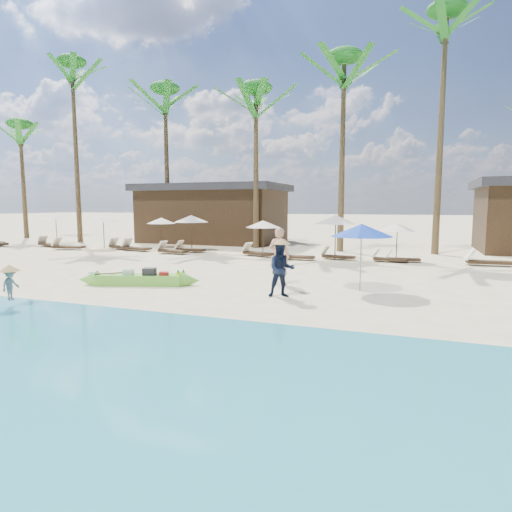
% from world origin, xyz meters
% --- Properties ---
extents(ground, '(240.00, 240.00, 0.00)m').
position_xyz_m(ground, '(0.00, 0.00, 0.00)').
color(ground, '#FAEBB8').
rests_on(ground, ground).
extents(wet_sand_strip, '(240.00, 4.50, 0.01)m').
position_xyz_m(wet_sand_strip, '(0.00, -5.00, 0.00)').
color(wet_sand_strip, tan).
rests_on(wet_sand_strip, ground).
extents(green_canoe, '(4.62, 1.76, 0.61)m').
position_xyz_m(green_canoe, '(-2.62, 0.54, 0.20)').
color(green_canoe, '#6FD13F').
rests_on(green_canoe, ground).
extents(tourist, '(0.74, 0.49, 2.00)m').
position_xyz_m(tourist, '(1.89, 2.41, 1.00)').
color(tourist, tan).
rests_on(tourist, ground).
extents(vendor_green, '(1.00, 0.91, 1.67)m').
position_xyz_m(vendor_green, '(2.58, 0.43, 0.84)').
color(vendor_green, '#141E37').
rests_on(vendor_green, ground).
extents(vendor_yellow, '(0.40, 0.60, 0.86)m').
position_xyz_m(vendor_yellow, '(-4.01, -3.34, 0.61)').
color(vendor_yellow, gray).
rests_on(vendor_yellow, ground).
extents(blue_umbrella, '(2.02, 2.02, 2.17)m').
position_xyz_m(blue_umbrella, '(4.70, 2.30, 1.96)').
color(blue_umbrella, '#99999E').
rests_on(blue_umbrella, ground).
extents(resort_parasol_1, '(2.12, 2.12, 2.18)m').
position_xyz_m(resort_parasol_1, '(-17.95, 12.15, 1.97)').
color(resort_parasol_1, '#3A2718').
rests_on(resort_parasol_1, ground).
extents(lounger_1_right, '(1.94, 1.12, 0.63)m').
position_xyz_m(lounger_1_right, '(-16.80, 10.16, 0.21)').
color(lounger_1_right, '#3A2718').
rests_on(lounger_1_right, ground).
extents(resort_parasol_2, '(2.06, 2.06, 2.12)m').
position_xyz_m(resort_parasol_2, '(-12.56, 10.71, 1.91)').
color(resort_parasol_2, '#3A2718').
rests_on(resort_parasol_2, ground).
extents(lounger_2_left, '(2.08, 0.95, 0.68)m').
position_xyz_m(lounger_2_left, '(-14.05, 9.06, 0.23)').
color(lounger_2_left, '#3A2718').
rests_on(lounger_2_left, ground).
extents(resort_parasol_3, '(1.90, 1.90, 1.96)m').
position_xyz_m(resort_parasol_3, '(-9.13, 12.14, 1.77)').
color(resort_parasol_3, '#3A2718').
rests_on(resort_parasol_3, ground).
extents(lounger_3_left, '(1.89, 1.05, 0.62)m').
position_xyz_m(lounger_3_left, '(-11.10, 10.37, 0.21)').
color(lounger_3_left, '#3A2718').
rests_on(lounger_3_left, ground).
extents(lounger_3_right, '(2.06, 0.91, 0.67)m').
position_xyz_m(lounger_3_right, '(-9.59, 9.93, 0.23)').
color(lounger_3_right, '#3A2718').
rests_on(lounger_3_right, ground).
extents(resort_parasol_4, '(2.10, 2.10, 2.17)m').
position_xyz_m(resort_parasol_4, '(-6.31, 11.03, 1.95)').
color(resort_parasol_4, '#3A2718').
rests_on(resort_parasol_4, ground).
extents(lounger_4_left, '(1.81, 0.57, 0.61)m').
position_xyz_m(lounger_4_left, '(-6.15, 10.35, 0.21)').
color(lounger_4_left, '#3A2718').
rests_on(lounger_4_left, ground).
extents(lounger_4_right, '(1.93, 0.82, 0.64)m').
position_xyz_m(lounger_4_right, '(-6.71, 9.33, 0.21)').
color(lounger_4_right, '#3A2718').
rests_on(lounger_4_right, ground).
extents(resort_parasol_5, '(1.89, 1.89, 1.95)m').
position_xyz_m(resort_parasol_5, '(-1.36, 9.94, 1.76)').
color(resort_parasol_5, '#3A2718').
rests_on(resort_parasol_5, ground).
extents(lounger_5_left, '(1.95, 1.09, 0.63)m').
position_xyz_m(lounger_5_left, '(-1.75, 9.96, 0.21)').
color(lounger_5_left, '#3A2718').
rests_on(lounger_5_left, ground).
extents(resort_parasol_6, '(2.20, 2.20, 2.26)m').
position_xyz_m(resort_parasol_6, '(2.54, 9.95, 2.04)').
color(resort_parasol_6, '#3A2718').
rests_on(resort_parasol_6, ground).
extents(lounger_6_left, '(1.82, 0.59, 0.62)m').
position_xyz_m(lounger_6_left, '(0.65, 9.16, 0.21)').
color(lounger_6_left, '#3A2718').
rests_on(lounger_6_left, ground).
extents(lounger_6_right, '(1.77, 0.76, 0.58)m').
position_xyz_m(lounger_6_right, '(2.59, 10.06, 0.19)').
color(lounger_6_right, '#3A2718').
rests_on(lounger_6_right, ground).
extents(resort_parasol_7, '(1.80, 1.80, 1.86)m').
position_xyz_m(resort_parasol_7, '(5.50, 10.61, 1.67)').
color(resort_parasol_7, '#3A2718').
rests_on(resort_parasol_7, ground).
extents(lounger_7_left, '(1.72, 0.69, 0.57)m').
position_xyz_m(lounger_7_left, '(5.15, 9.89, 0.19)').
color(lounger_7_left, '#3A2718').
rests_on(lounger_7_left, ground).
extents(lounger_7_right, '(1.68, 0.66, 0.56)m').
position_xyz_m(lounger_7_right, '(5.74, 10.13, 0.19)').
color(lounger_7_right, '#3A2718').
rests_on(lounger_7_right, ground).
extents(lounger_8_left, '(2.03, 0.76, 0.68)m').
position_xyz_m(lounger_8_left, '(9.44, 10.11, 0.23)').
color(lounger_8_left, '#3A2718').
rests_on(lounger_8_left, ground).
extents(palm_0, '(2.08, 2.08, 9.90)m').
position_xyz_m(palm_0, '(-24.62, 15.48, 8.11)').
color(palm_0, brown).
rests_on(palm_0, ground).
extents(palm_1, '(2.08, 2.08, 13.60)m').
position_xyz_m(palm_1, '(-17.59, 14.06, 10.82)').
color(palm_1, brown).
rests_on(palm_1, ground).
extents(palm_2, '(2.08, 2.08, 11.33)m').
position_xyz_m(palm_2, '(-10.45, 15.08, 9.18)').
color(palm_2, brown).
rests_on(palm_2, ground).
extents(palm_3, '(2.08, 2.08, 10.52)m').
position_xyz_m(palm_3, '(-3.36, 14.27, 8.58)').
color(palm_3, brown).
rests_on(palm_3, ground).
extents(palm_4, '(2.08, 2.08, 11.70)m').
position_xyz_m(palm_4, '(2.15, 14.01, 9.45)').
color(palm_4, brown).
rests_on(palm_4, ground).
extents(palm_5, '(2.08, 2.08, 13.60)m').
position_xyz_m(palm_5, '(7.45, 14.38, 10.82)').
color(palm_5, brown).
rests_on(palm_5, ground).
extents(pavilion_west, '(10.80, 6.60, 4.30)m').
position_xyz_m(pavilion_west, '(-8.00, 17.50, 2.19)').
color(pavilion_west, '#3A2718').
rests_on(pavilion_west, ground).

